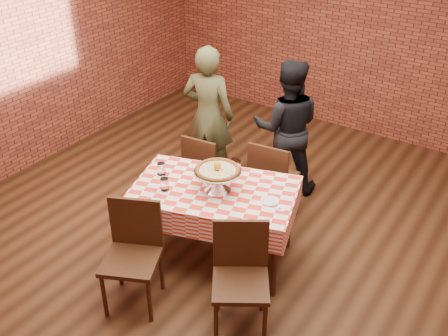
{
  "coord_description": "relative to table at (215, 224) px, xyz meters",
  "views": [
    {
      "loc": [
        2.3,
        -3.45,
        3.27
      ],
      "look_at": [
        0.1,
        -0.16,
        0.92
      ],
      "focal_mm": 42.53,
      "sensor_mm": 36.0,
      "label": 1
    }
  ],
  "objects": [
    {
      "name": "diner_black",
      "position": [
        -0.04,
        1.42,
        0.38
      ],
      "size": [
        0.92,
        0.85,
        1.51
      ],
      "primitive_type": "imported",
      "rotation": [
        0.0,
        0.0,
        3.64
      ],
      "color": "black",
      "rests_on": "ground"
    },
    {
      "name": "table",
      "position": [
        0.0,
        0.0,
        0.0
      ],
      "size": [
        1.59,
        1.22,
        0.75
      ],
      "primitive_type": "cube",
      "rotation": [
        0.0,
        0.0,
        0.3
      ],
      "color": "#3B2112",
      "rests_on": "ground"
    },
    {
      "name": "water_glass_right",
      "position": [
        -0.53,
        -0.07,
        0.44
      ],
      "size": [
        0.09,
        0.09,
        0.12
      ],
      "primitive_type": "cylinder",
      "rotation": [
        0.0,
        0.0,
        0.3
      ],
      "color": "white",
      "rests_on": "tablecloth"
    },
    {
      "name": "lemon",
      "position": [
        0.03,
        0.01,
        0.62
      ],
      "size": [
        0.09,
        0.09,
        0.09
      ],
      "primitive_type": "ellipsoid",
      "rotation": [
        0.0,
        0.0,
        0.42
      ],
      "color": "yellow",
      "rests_on": "pizza"
    },
    {
      "name": "diner_olive",
      "position": [
        -0.87,
        1.14,
        0.42
      ],
      "size": [
        0.65,
        0.51,
        1.58
      ],
      "primitive_type": "imported",
      "rotation": [
        0.0,
        0.0,
        3.4
      ],
      "color": "#4B4F2D",
      "rests_on": "ground"
    },
    {
      "name": "condiment_caddy",
      "position": [
        -0.01,
        0.34,
        0.45
      ],
      "size": [
        0.09,
        0.07,
        0.12
      ],
      "primitive_type": "cube",
      "rotation": [
        0.0,
        0.0,
        0.02
      ],
      "color": "silver",
      "rests_on": "tablecloth"
    },
    {
      "name": "sweetener_packet_b",
      "position": [
        0.64,
        0.04,
        0.39
      ],
      "size": [
        0.06,
        0.05,
        0.0
      ],
      "primitive_type": "cube",
      "rotation": [
        0.0,
        0.0,
        0.34
      ],
      "color": "white",
      "rests_on": "tablecloth"
    },
    {
      "name": "chair_far_right",
      "position": [
        0.12,
        0.89,
        0.07
      ],
      "size": [
        0.46,
        0.46,
        0.9
      ],
      "primitive_type": null,
      "rotation": [
        0.0,
        0.0,
        3.25
      ],
      "color": "#3B2112",
      "rests_on": "ground"
    },
    {
      "name": "side_plate",
      "position": [
        0.5,
        0.1,
        0.39
      ],
      "size": [
        0.19,
        0.19,
        0.01
      ],
      "primitive_type": "cylinder",
      "rotation": [
        0.0,
        0.0,
        0.3
      ],
      "color": "white",
      "rests_on": "tablecloth"
    },
    {
      "name": "pizza_stand",
      "position": [
        0.03,
        0.01,
        0.48
      ],
      "size": [
        0.55,
        0.55,
        0.19
      ],
      "primitive_type": null,
      "rotation": [
        0.0,
        0.0,
        0.42
      ],
      "color": "silver",
      "rests_on": "tablecloth"
    },
    {
      "name": "water_glass_left",
      "position": [
        -0.34,
        -0.26,
        0.44
      ],
      "size": [
        0.09,
        0.09,
        0.12
      ],
      "primitive_type": "cylinder",
      "rotation": [
        0.0,
        0.0,
        0.3
      ],
      "color": "white",
      "rests_on": "tablecloth"
    },
    {
      "name": "tablecloth",
      "position": [
        0.0,
        0.0,
        0.26
      ],
      "size": [
        1.63,
        1.26,
        0.24
      ],
      "primitive_type": null,
      "rotation": [
        0.0,
        0.0,
        0.3
      ],
      "color": "red",
      "rests_on": "table"
    },
    {
      "name": "chair_near_right",
      "position": [
        0.66,
        -0.6,
        0.08
      ],
      "size": [
        0.59,
        0.59,
        0.91
      ],
      "primitive_type": null,
      "rotation": [
        0.0,
        0.0,
        0.57
      ],
      "color": "#3B2112",
      "rests_on": "ground"
    },
    {
      "name": "chair_near_left",
      "position": [
        -0.22,
        -0.86,
        0.08
      ],
      "size": [
        0.58,
        0.58,
        0.92
      ],
      "primitive_type": null,
      "rotation": [
        0.0,
        0.0,
        0.44
      ],
      "color": "#3B2112",
      "rests_on": "ground"
    },
    {
      "name": "ground",
      "position": [
        -0.07,
        0.27,
        -0.38
      ],
      "size": [
        6.0,
        6.0,
        0.0
      ],
      "primitive_type": "plane",
      "color": "black",
      "rests_on": "ground"
    },
    {
      "name": "pizza",
      "position": [
        0.03,
        0.01,
        0.58
      ],
      "size": [
        0.51,
        0.51,
        0.03
      ],
      "primitive_type": "cylinder",
      "rotation": [
        0.0,
        0.0,
        0.42
      ],
      "color": "beige",
      "rests_on": "pizza_stand"
    },
    {
      "name": "sweetener_packet_a",
      "position": [
        0.6,
        0.04,
        0.39
      ],
      "size": [
        0.06,
        0.06,
        0.0
      ],
      "primitive_type": "cube",
      "rotation": [
        0.0,
        0.0,
        0.79
      ],
      "color": "white",
      "rests_on": "tablecloth"
    },
    {
      "name": "back_wall",
      "position": [
        -0.07,
        3.27,
        1.08
      ],
      "size": [
        5.5,
        0.0,
        5.5
      ],
      "primitive_type": "plane",
      "rotation": [
        1.57,
        0.0,
        0.0
      ],
      "color": "maroon",
      "rests_on": "ground"
    },
    {
      "name": "chair_far_left",
      "position": [
        -0.55,
        0.67,
        0.06
      ],
      "size": [
        0.42,
        0.42,
        0.86
      ],
      "primitive_type": null,
      "rotation": [
        0.0,
        0.0,
        3.24
      ],
      "color": "#3B2112",
      "rests_on": "ground"
    }
  ]
}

